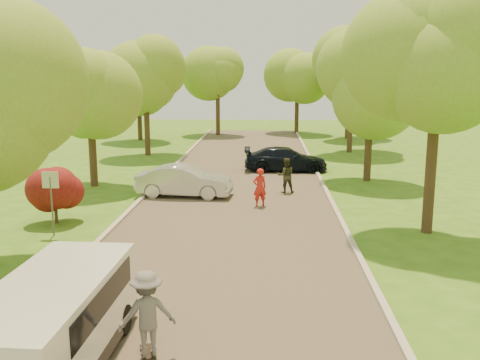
% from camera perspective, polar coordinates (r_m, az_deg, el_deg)
% --- Properties ---
extents(ground, '(100.00, 100.00, 0.00)m').
position_cam_1_polar(ground, '(14.00, -2.74, -11.12)').
color(ground, '#386818').
rests_on(ground, ground).
extents(road, '(8.00, 60.00, 0.01)m').
position_cam_1_polar(road, '(21.59, -0.67, -3.01)').
color(road, '#4C4438').
rests_on(road, ground).
extents(curb_left, '(0.18, 60.00, 0.12)m').
position_cam_1_polar(curb_left, '(22.19, -11.18, -2.68)').
color(curb_left, '#B2AD9E').
rests_on(curb_left, ground).
extents(curb_right, '(0.18, 60.00, 0.12)m').
position_cam_1_polar(curb_right, '(21.71, 10.07, -2.95)').
color(curb_right, '#B2AD9E').
rests_on(curb_right, ground).
extents(street_sign, '(0.55, 0.06, 2.17)m').
position_cam_1_polar(street_sign, '(18.70, -19.52, -1.00)').
color(street_sign, '#59595E').
rests_on(street_sign, ground).
extents(red_shrub, '(1.70, 1.70, 1.95)m').
position_cam_1_polar(red_shrub, '(20.34, -19.16, -1.37)').
color(red_shrub, '#382619').
rests_on(red_shrub, ground).
extents(tree_l_midb, '(4.30, 4.20, 6.62)m').
position_cam_1_polar(tree_l_midb, '(26.18, -15.39, 9.25)').
color(tree_l_midb, '#382619').
rests_on(tree_l_midb, ground).
extents(tree_l_far, '(4.92, 4.80, 7.79)m').
position_cam_1_polar(tree_l_far, '(35.72, -9.74, 11.34)').
color(tree_l_far, '#382619').
rests_on(tree_l_far, ground).
extents(tree_r_mida, '(5.13, 5.00, 7.95)m').
position_cam_1_polar(tree_r_mida, '(18.77, 21.03, 11.17)').
color(tree_r_mida, '#382619').
rests_on(tree_r_mida, ground).
extents(tree_r_midb, '(4.51, 4.40, 7.01)m').
position_cam_1_polar(tree_r_midb, '(27.40, 14.24, 10.00)').
color(tree_r_midb, '#382619').
rests_on(tree_r_midb, ground).
extents(tree_r_far, '(5.33, 5.20, 8.34)m').
position_cam_1_polar(tree_r_far, '(37.35, 12.28, 11.80)').
color(tree_r_far, '#382619').
rests_on(tree_r_far, ground).
extents(tree_bg_a, '(5.12, 5.00, 7.72)m').
position_cam_1_polar(tree_bg_a, '(44.05, -10.55, 11.08)').
color(tree_bg_a, '#382619').
rests_on(tree_bg_a, ground).
extents(tree_bg_b, '(5.12, 5.00, 7.95)m').
position_cam_1_polar(tree_bg_b, '(45.41, 11.88, 11.31)').
color(tree_bg_b, '#382619').
rests_on(tree_bg_b, ground).
extents(tree_bg_c, '(4.92, 4.80, 7.33)m').
position_cam_1_polar(tree_bg_c, '(47.06, -2.14, 10.90)').
color(tree_bg_c, '#382619').
rests_on(tree_bg_c, ground).
extents(tree_bg_d, '(5.12, 5.00, 7.72)m').
position_cam_1_polar(tree_bg_d, '(48.97, 6.42, 11.20)').
color(tree_bg_d, '#382619').
rests_on(tree_bg_d, ground).
extents(minivan, '(1.94, 4.69, 1.73)m').
position_cam_1_polar(minivan, '(10.50, -19.30, -14.30)').
color(minivan, white).
rests_on(minivan, ground).
extents(silver_sedan, '(4.30, 1.83, 1.38)m').
position_cam_1_polar(silver_sedan, '(23.62, -5.95, -0.11)').
color(silver_sedan, silver).
rests_on(silver_sedan, ground).
extents(dark_sedan, '(4.61, 1.94, 1.33)m').
position_cam_1_polar(dark_sedan, '(29.79, 4.89, 2.23)').
color(dark_sedan, black).
rests_on(dark_sedan, ground).
extents(longboard, '(0.52, 0.88, 0.10)m').
position_cam_1_polar(longboard, '(10.79, -9.71, -17.94)').
color(longboard, black).
rests_on(longboard, ground).
extents(skateboarder, '(1.22, 0.96, 1.67)m').
position_cam_1_polar(skateboarder, '(10.41, -9.87, -13.85)').
color(skateboarder, slate).
rests_on(skateboarder, longboard).
extents(person_striped, '(0.68, 0.57, 1.58)m').
position_cam_1_polar(person_striped, '(21.70, 2.11, -0.81)').
color(person_striped, red).
rests_on(person_striped, ground).
extents(person_olive, '(0.87, 0.72, 1.61)m').
position_cam_1_polar(person_olive, '(24.27, 4.91, 0.49)').
color(person_olive, '#2E321E').
rests_on(person_olive, ground).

